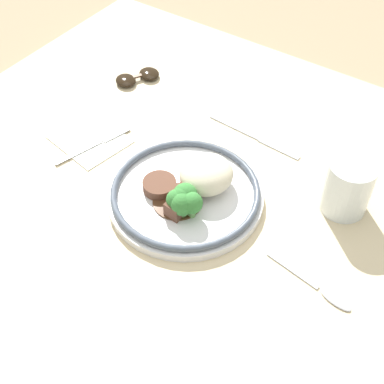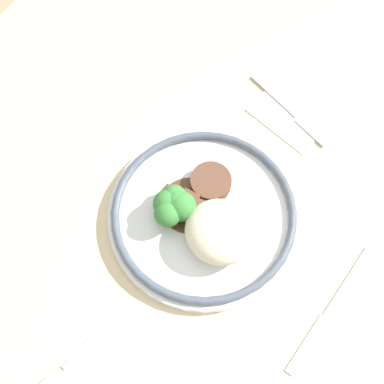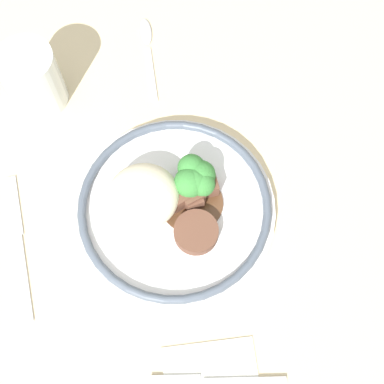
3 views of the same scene
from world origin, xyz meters
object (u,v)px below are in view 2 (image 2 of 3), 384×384
at_px(spoon, 56,376).
at_px(plate, 204,214).
at_px(fork, 296,116).
at_px(knife, 327,313).

bearing_deg(spoon, plate, -179.26).
height_order(plate, spoon, plate).
xyz_separation_m(fork, spoon, (0.52, -0.07, -0.00)).
height_order(knife, spoon, spoon).
distance_m(plate, fork, 0.23).
distance_m(fork, spoon, 0.52).
xyz_separation_m(fork, knife, (0.25, 0.19, -0.00)).
distance_m(knife, spoon, 0.37).
relative_size(plate, knife, 1.32).
height_order(fork, spoon, same).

